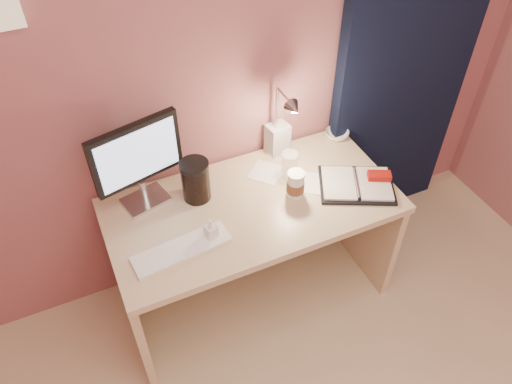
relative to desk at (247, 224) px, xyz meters
name	(u,v)px	position (x,y,z in m)	size (l,w,h in m)	color
room	(394,56)	(0.95, 0.24, 0.63)	(3.50, 3.50, 3.50)	#C6B28E
desk	(247,224)	(0.00, 0.00, 0.00)	(1.40, 0.70, 0.73)	tan
monitor	(137,158)	(-0.46, 0.15, 0.50)	(0.42, 0.20, 0.45)	silver
keyboard	(182,249)	(-0.40, -0.21, 0.23)	(0.44, 0.13, 0.02)	white
planner	(358,184)	(0.53, -0.18, 0.24)	(0.45, 0.40, 0.06)	black
paper_b	(318,184)	(0.35, -0.09, 0.23)	(0.16, 0.16, 0.00)	white
paper_c	(266,173)	(0.15, 0.10, 0.23)	(0.15, 0.15, 0.00)	white
coffee_cup	(296,185)	(0.21, -0.11, 0.29)	(0.09, 0.09, 0.14)	white
clear_cup	(289,165)	(0.25, 0.03, 0.30)	(0.08, 0.08, 0.14)	white
bowl	(337,134)	(0.64, 0.20, 0.25)	(0.13, 0.13, 0.04)	white
lotion_bottle	(211,229)	(-0.26, -0.20, 0.28)	(0.05, 0.05, 0.11)	white
dark_jar	(196,182)	(-0.23, 0.08, 0.32)	(0.13, 0.13, 0.19)	black
product_box	(277,138)	(0.28, 0.23, 0.31)	(0.11, 0.09, 0.17)	silver
desk_lamp	(286,123)	(0.27, 0.12, 0.49)	(0.10, 0.26, 0.43)	silver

